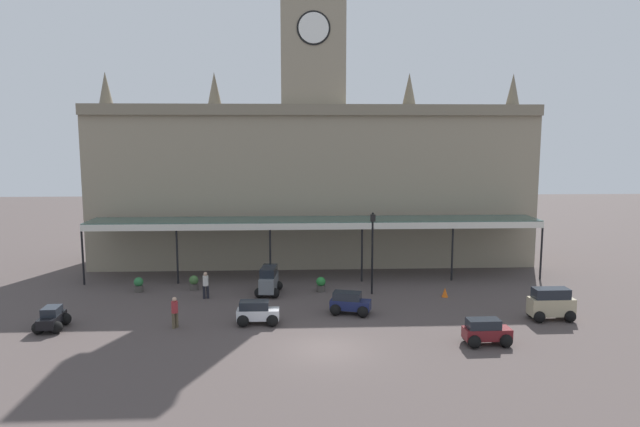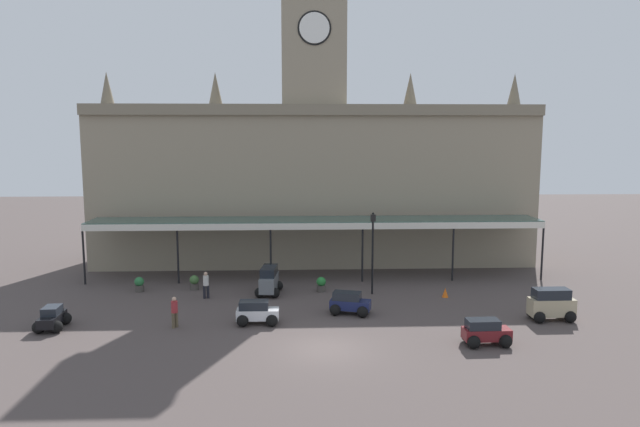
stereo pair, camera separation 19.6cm
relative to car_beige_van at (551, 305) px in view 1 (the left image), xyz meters
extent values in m
plane|color=#4C423F|center=(-12.53, -3.77, -0.81)|extent=(140.00, 140.00, 0.00)
cube|color=gray|center=(-12.53, 15.74, 5.34)|extent=(33.81, 6.66, 12.29)
cube|color=gray|center=(-12.53, 12.25, 11.08)|extent=(33.81, 0.30, 0.80)
cube|color=gray|center=(-12.53, 15.74, 15.92)|extent=(4.80, 4.80, 8.88)
cylinder|color=white|center=(-12.53, 13.28, 16.99)|extent=(2.20, 0.12, 2.20)
cylinder|color=black|center=(-12.53, 13.32, 16.99)|extent=(2.46, 0.06, 2.46)
cone|color=#6E6554|center=(-28.43, 15.74, 12.78)|extent=(1.10, 1.10, 2.60)
cone|color=#6E6554|center=(-20.13, 15.74, 12.78)|extent=(1.10, 1.10, 2.60)
cone|color=#6E6554|center=(-4.92, 15.74, 12.78)|extent=(1.10, 1.10, 2.60)
cone|color=#6E6554|center=(3.38, 15.74, 12.78)|extent=(1.10, 1.10, 2.60)
cube|color=#38564C|center=(-12.53, 10.20, 3.30)|extent=(31.52, 3.20, 0.16)
cube|color=silver|center=(-12.53, 8.60, 3.10)|extent=(31.52, 0.12, 0.44)
cylinder|color=black|center=(-28.29, 8.75, 1.21)|extent=(0.14, 0.14, 4.03)
cylinder|color=black|center=(-21.98, 8.75, 1.21)|extent=(0.14, 0.14, 4.03)
cylinder|color=black|center=(-15.68, 8.75, 1.21)|extent=(0.14, 0.14, 4.03)
cylinder|color=black|center=(-9.37, 8.75, 1.21)|extent=(0.14, 0.14, 4.03)
cylinder|color=black|center=(-3.07, 8.75, 1.21)|extent=(0.14, 0.14, 4.03)
cylinder|color=black|center=(3.23, 8.75, 1.21)|extent=(0.14, 0.14, 4.03)
cube|color=tan|center=(0.01, 0.00, -0.06)|extent=(2.41, 0.97, 0.95)
cube|color=#1E232B|center=(-0.04, 0.00, 0.69)|extent=(1.91, 0.91, 0.55)
sphere|color=black|center=(0.86, 0.48, -0.49)|extent=(0.64, 0.64, 0.64)
sphere|color=black|center=(0.87, -0.47, -0.49)|extent=(0.64, 0.64, 0.64)
sphere|color=black|center=(-0.84, 0.47, -0.49)|extent=(0.64, 0.64, 0.64)
sphere|color=black|center=(-0.83, -0.48, -0.49)|extent=(0.64, 0.64, 0.64)
cube|color=slate|center=(-15.67, 5.83, -0.06)|extent=(1.18, 2.48, 0.95)
cube|color=#1E232B|center=(-15.66, 5.88, 0.69)|extent=(1.08, 1.98, 0.55)
sphere|color=black|center=(-15.28, 4.94, -0.49)|extent=(0.64, 0.64, 0.64)
sphere|color=black|center=(-16.23, 5.03, -0.49)|extent=(0.64, 0.64, 0.64)
sphere|color=black|center=(-15.11, 6.63, -0.49)|extent=(0.64, 0.64, 0.64)
sphere|color=black|center=(-16.06, 6.72, -0.49)|extent=(0.64, 0.64, 0.64)
cube|color=maroon|center=(-4.75, -3.53, -0.26)|extent=(2.28, 0.97, 0.55)
cube|color=#1E232B|center=(-4.95, -3.54, 0.24)|extent=(1.57, 0.88, 0.45)
sphere|color=black|center=(-3.99, -3.06, -0.49)|extent=(0.64, 0.64, 0.64)
sphere|color=black|center=(-3.97, -3.96, -0.49)|extent=(0.64, 0.64, 0.64)
sphere|color=black|center=(-5.54, -3.11, -0.49)|extent=(0.64, 0.64, 0.64)
sphere|color=black|center=(-5.51, -4.00, -0.49)|extent=(0.64, 0.64, 0.64)
cube|color=black|center=(-26.69, -0.35, -0.29)|extent=(0.98, 2.09, 0.50)
cube|color=#1E232B|center=(-26.69, -0.30, 0.17)|extent=(0.85, 1.14, 0.42)
sphere|color=black|center=(-26.22, -1.00, -0.49)|extent=(0.64, 0.64, 0.64)
sphere|color=black|center=(-27.09, -1.04, -0.49)|extent=(0.64, 0.64, 0.64)
sphere|color=black|center=(-26.28, 0.35, -0.49)|extent=(0.64, 0.64, 0.64)
sphere|color=black|center=(-27.16, 0.31, -0.49)|extent=(0.64, 0.64, 0.64)
cube|color=silver|center=(-15.99, 0.02, -0.26)|extent=(2.26, 0.92, 0.55)
cube|color=#1E232B|center=(-16.19, 0.02, 0.24)|extent=(1.56, 0.84, 0.45)
sphere|color=black|center=(-15.22, 0.46, -0.49)|extent=(0.64, 0.64, 0.64)
sphere|color=black|center=(-15.22, -0.44, -0.49)|extent=(0.64, 0.64, 0.64)
sphere|color=black|center=(-16.77, 0.47, -0.49)|extent=(0.64, 0.64, 0.64)
sphere|color=black|center=(-16.77, -0.43, -0.49)|extent=(0.64, 0.64, 0.64)
cube|color=#19214C|center=(-10.87, 1.52, -0.26)|extent=(2.41, 1.49, 0.55)
cube|color=#1E232B|center=(-11.06, 1.57, 0.24)|extent=(1.72, 1.23, 0.45)
sphere|color=black|center=(-10.00, 1.73, -0.49)|extent=(0.64, 0.64, 0.64)
sphere|color=black|center=(-10.25, 0.87, -0.49)|extent=(0.64, 0.64, 0.64)
sphere|color=black|center=(-11.49, 2.16, -0.49)|extent=(0.64, 0.64, 0.64)
sphere|color=black|center=(-11.74, 1.30, -0.49)|extent=(0.64, 0.64, 0.64)
cylinder|color=brown|center=(-20.38, -0.51, -0.40)|extent=(0.17, 0.17, 0.82)
cylinder|color=brown|center=(-20.25, -0.33, -0.40)|extent=(0.17, 0.17, 0.82)
cylinder|color=#A52D33|center=(-20.32, -0.42, 0.32)|extent=(0.34, 0.34, 0.62)
sphere|color=tan|center=(-20.32, -0.42, 0.75)|extent=(0.23, 0.23, 0.23)
cylinder|color=black|center=(-19.42, 5.05, -0.40)|extent=(0.17, 0.17, 0.82)
cylinder|color=black|center=(-19.64, 5.01, -0.40)|extent=(0.17, 0.17, 0.82)
cylinder|color=silver|center=(-19.53, 5.03, 0.32)|extent=(0.34, 0.34, 0.62)
sphere|color=tan|center=(-19.53, 5.03, 0.75)|extent=(0.23, 0.23, 0.23)
cylinder|color=black|center=(-9.10, 5.59, 1.54)|extent=(0.13, 0.13, 4.69)
cube|color=black|center=(-9.10, 5.59, 4.10)|extent=(0.30, 0.30, 0.44)
sphere|color=black|center=(-9.10, 5.59, 4.38)|extent=(0.14, 0.14, 0.14)
cone|color=orange|center=(-4.63, 4.66, -0.51)|extent=(0.40, 0.40, 0.59)
cylinder|color=#47423D|center=(-20.62, 7.08, -0.60)|extent=(0.56, 0.56, 0.42)
sphere|color=#3E6433|center=(-20.62, 7.08, -0.15)|extent=(0.60, 0.60, 0.60)
cylinder|color=#47423D|center=(-12.33, 6.28, -0.60)|extent=(0.56, 0.56, 0.42)
sphere|color=#267A32|center=(-12.33, 6.28, -0.15)|extent=(0.60, 0.60, 0.60)
cylinder|color=#47423D|center=(-24.10, 6.75, -0.60)|extent=(0.56, 0.56, 0.42)
sphere|color=#2A6F3A|center=(-24.10, 6.75, -0.15)|extent=(0.60, 0.60, 0.60)
camera|label=1|loc=(-14.05, -29.71, 9.23)|focal=32.12mm
camera|label=2|loc=(-13.86, -29.72, 9.23)|focal=32.12mm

